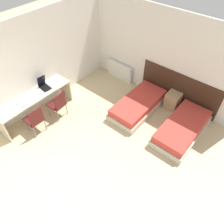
# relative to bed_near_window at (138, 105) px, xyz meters

# --- Properties ---
(ground_plane) EXTENTS (20.00, 20.00, 0.00)m
(ground_plane) POSITION_rel_bed_near_window_xyz_m (-0.18, -3.45, -0.19)
(ground_plane) COLOR beige
(wall_back) EXTENTS (5.41, 0.05, 2.70)m
(wall_back) POSITION_rel_bed_near_window_xyz_m (-0.18, 1.02, 1.16)
(wall_back) COLOR white
(wall_back) RESTS_ON ground_plane
(wall_left) EXTENTS (0.05, 5.45, 2.70)m
(wall_left) POSITION_rel_bed_near_window_xyz_m (-2.41, -1.23, 1.16)
(wall_left) COLOR white
(wall_left) RESTS_ON ground_plane
(headboard_panel) EXTENTS (2.45, 0.03, 1.07)m
(headboard_panel) POSITION_rel_bed_near_window_xyz_m (0.72, 0.98, 0.35)
(headboard_panel) COLOR #382316
(headboard_panel) RESTS_ON ground_plane
(bed_near_window) EXTENTS (0.92, 1.90, 0.39)m
(bed_near_window) POSITION_rel_bed_near_window_xyz_m (0.00, 0.00, 0.00)
(bed_near_window) COLOR beige
(bed_near_window) RESTS_ON ground_plane
(bed_near_door) EXTENTS (0.92, 1.90, 0.39)m
(bed_near_door) POSITION_rel_bed_near_window_xyz_m (1.43, 0.00, 0.00)
(bed_near_door) COLOR beige
(bed_near_door) RESTS_ON ground_plane
(nightstand) EXTENTS (0.39, 0.40, 0.51)m
(nightstand) POSITION_rel_bed_near_window_xyz_m (0.72, 0.75, 0.07)
(nightstand) COLOR tan
(nightstand) RESTS_ON ground_plane
(radiator) EXTENTS (0.99, 0.12, 0.57)m
(radiator) POSITION_rel_bed_near_window_xyz_m (-1.42, 0.90, 0.10)
(radiator) COLOR silver
(radiator) RESTS_ON ground_plane
(desk) EXTENTS (0.58, 2.19, 0.75)m
(desk) POSITION_rel_bed_near_window_xyz_m (-2.10, -2.06, 0.41)
(desk) COLOR beige
(desk) RESTS_ON ground_plane
(chair_near_laptop) EXTENTS (0.46, 0.46, 0.88)m
(chair_near_laptop) POSITION_rel_bed_near_window_xyz_m (-1.60, -1.67, 0.30)
(chair_near_laptop) COLOR #511919
(chair_near_laptop) RESTS_ON ground_plane
(chair_near_notebook) EXTENTS (0.42, 0.42, 0.88)m
(chair_near_notebook) POSITION_rel_bed_near_window_xyz_m (-1.60, -2.44, 0.30)
(chair_near_notebook) COLOR #511919
(chair_near_notebook) RESTS_ON ground_plane
(laptop) EXTENTS (0.37, 0.27, 0.35)m
(laptop) POSITION_rel_bed_near_window_xyz_m (-2.15, -1.63, 0.64)
(laptop) COLOR black
(laptop) RESTS_ON desk
(open_notebook) EXTENTS (0.32, 0.21, 0.02)m
(open_notebook) POSITION_rel_bed_near_window_xyz_m (-2.08, -2.45, 0.58)
(open_notebook) COLOR #236B3D
(open_notebook) RESTS_ON desk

